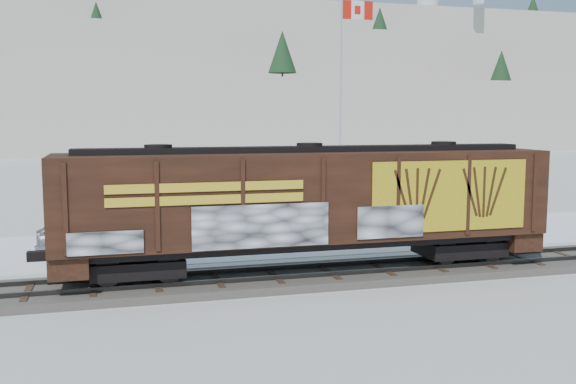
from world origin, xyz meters
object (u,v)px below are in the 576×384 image
object	(u,v)px
flagpole	(342,139)
car_white	(337,227)
hopper_railcar	(309,201)
car_silver	(98,236)
car_dark	(453,218)

from	to	relation	value
flagpole	car_white	size ratio (longest dim) A/B	3.03
hopper_railcar	car_silver	distance (m)	9.66
flagpole	car_silver	xyz separation A→B (m)	(-12.88, -6.15, -3.73)
car_white	flagpole	bearing A→B (deg)	-27.37
flagpole	car_silver	distance (m)	14.76
flagpole	car_silver	size ratio (longest dim) A/B	2.56
hopper_railcar	flagpole	bearing A→B (deg)	65.30
car_silver	car_dark	distance (m)	17.14
car_silver	car_white	xyz separation A→B (m)	(10.56, 0.29, -0.15)
flagpole	car_white	world-z (taller)	flagpole
hopper_railcar	car_silver	world-z (taller)	hopper_railcar
flagpole	car_silver	bearing A→B (deg)	-154.49
hopper_railcar	car_white	world-z (taller)	hopper_railcar
car_silver	car_white	bearing A→B (deg)	-74.45
car_dark	hopper_railcar	bearing A→B (deg)	131.30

